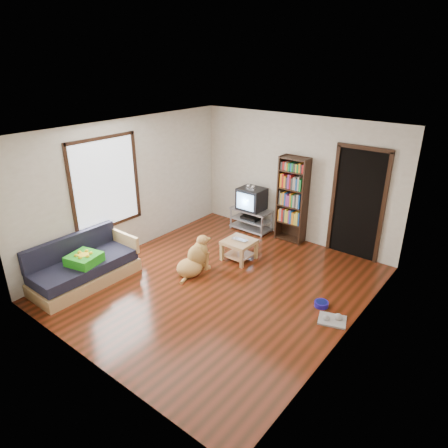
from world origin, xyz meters
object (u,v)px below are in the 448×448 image
Objects in this scene: crt_tv at (252,198)px; bookshelf at (293,195)px; grey_rag at (332,320)px; dog at (195,260)px; laptop at (238,240)px; sofa at (84,268)px; green_cushion at (84,259)px; coffee_table at (239,246)px; dog_bowl at (321,304)px; tv_stand at (251,219)px.

crt_tv is 0.32× the size of bookshelf.
dog is at bearing -175.63° from grey_rag.
sofa is at bearing -129.53° from laptop.
grey_rag is at bearing 10.74° from green_cushion.
dog_bowl is at bearing -13.05° from coffee_table.
bookshelf is 3.27× the size of coffee_table.
laptop is at bearing -64.65° from tv_stand.
tv_stand is at bearing 97.83° from dog.
dog is (0.30, -2.21, -0.01)m from tv_stand.
crt_tv is at bearing 90.00° from tv_stand.
dog_bowl is 4.03m from sofa.
bookshelf is 2.50m from dog.
laptop is at bearing 44.29° from green_cushion.
tv_stand is 1.64× the size of coffee_table.
sofa is (-1.92, -3.72, -0.74)m from bookshelf.
tv_stand reaches higher than laptop.
green_cushion is 2.19× the size of dog_bowl.
dog_bowl is 0.25× the size of dog.
dog is at bearing -105.69° from bookshelf.
dog_bowl is at bearing 27.74° from sofa.
bookshelf reaches higher than tv_stand.
tv_stand is 1.55× the size of crt_tv.
coffee_table is at bearing 69.82° from dog.
green_cushion reaches higher than coffee_table.
grey_rag is at bearing -35.17° from crt_tv.
green_cushion reaches higher than grey_rag.
sofa reaches higher than coffee_table.
bookshelf reaches higher than coffee_table.
tv_stand is 0.50× the size of bookshelf.
laptop is 0.56× the size of coffee_table.
dog_bowl is 0.55× the size of grey_rag.
coffee_table is (1.48, 2.37, -0.22)m from green_cushion.
crt_tv is 3.81m from sofa.
crt_tv is at bearing 110.50° from laptop.
green_cushion is 2.80m from coffee_table.
laptop reaches higher than coffee_table.
coffee_table is at bearing -64.52° from crt_tv.
grey_rag is at bearing -34.88° from tv_stand.
laptop is 1.49m from tv_stand.
green_cushion is 0.56× the size of dog.
tv_stand is at bearing 145.12° from grey_rag.
dog is at bearing -168.91° from dog_bowl.
dog_bowl is 3.22m from crt_tv.
dog_bowl is at bearing -34.27° from tv_stand.
tv_stand reaches higher than grey_rag.
sofa is 1.91m from dog.
crt_tv is 0.32× the size of sofa.
bookshelf reaches higher than dog_bowl.
dog is at bearing -82.17° from tv_stand.
sofa reaches higher than green_cushion.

